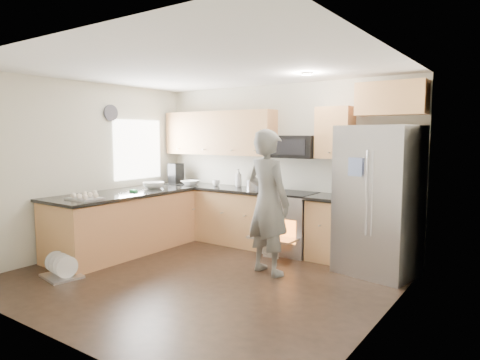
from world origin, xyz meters
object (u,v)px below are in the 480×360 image
Objects in this scene: stove_range at (289,209)px; dish_rack at (62,271)px; person at (268,202)px; refrigerator at (378,201)px.

dish_rack is at bearing -123.81° from stove_range.
stove_range is 1.10m from person.
refrigerator is (1.42, -0.24, 0.28)m from stove_range.
stove_range reaches higher than dish_rack.
person is at bearing 38.75° from dish_rack.
stove_range is 1.47m from refrigerator.
stove_range is 0.96× the size of person.
person is at bearing -76.52° from stove_range.
refrigerator is at bearing -9.70° from stove_range.
refrigerator is 1.02× the size of person.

